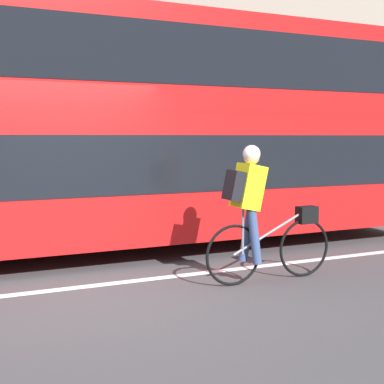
{
  "coord_description": "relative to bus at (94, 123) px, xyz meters",
  "views": [
    {
      "loc": [
        -1.37,
        -6.06,
        1.8
      ],
      "look_at": [
        1.7,
        0.7,
        1.04
      ],
      "focal_mm": 50.0,
      "sensor_mm": 36.0,
      "label": 1
    }
  ],
  "objects": [
    {
      "name": "ground_plane",
      "position": [
        -0.69,
        -2.13,
        -2.01
      ],
      "size": [
        80.0,
        80.0,
        0.0
      ],
      "primitive_type": "plane",
      "color": "#424244"
    },
    {
      "name": "road_center_line",
      "position": [
        -0.69,
        -1.91,
        -2.01
      ],
      "size": [
        50.0,
        0.14,
        0.01
      ],
      "primitive_type": "cube",
      "color": "silver",
      "rests_on": "ground_plane"
    },
    {
      "name": "sidewalk_curb",
      "position": [
        -0.69,
        3.75,
        -1.94
      ],
      "size": [
        60.0,
        2.14,
        0.14
      ],
      "color": "gray",
      "rests_on": "ground_plane"
    },
    {
      "name": "building_facade",
      "position": [
        -0.69,
        4.97,
        2.9
      ],
      "size": [
        60.0,
        0.3,
        9.83
      ],
      "color": "gray",
      "rests_on": "ground_plane"
    },
    {
      "name": "bus",
      "position": [
        0.0,
        0.0,
        0.0
      ],
      "size": [
        11.23,
        2.61,
        3.63
      ],
      "color": "black",
      "rests_on": "ground_plane"
    },
    {
      "name": "cyclist_on_bike",
      "position": [
        1.37,
        -2.61,
        -1.1
      ],
      "size": [
        1.8,
        0.32,
        1.71
      ],
      "color": "black",
      "rests_on": "ground_plane"
    }
  ]
}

